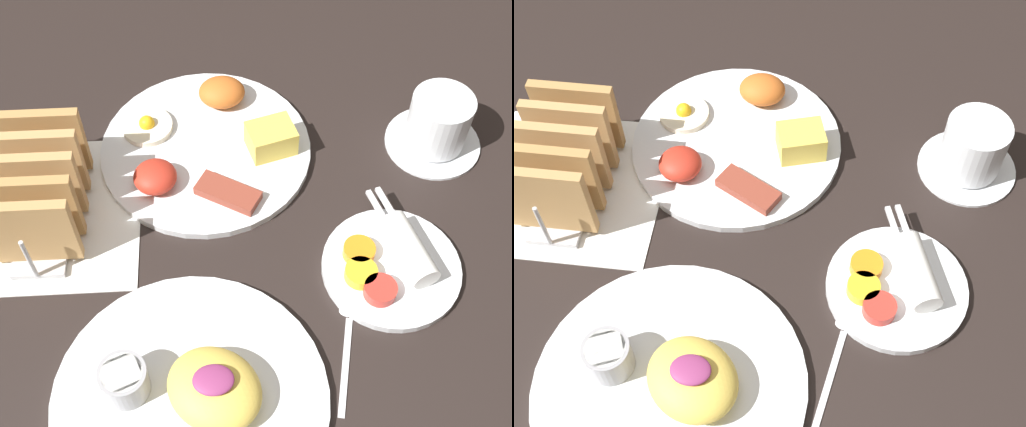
% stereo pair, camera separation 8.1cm
% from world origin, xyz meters
% --- Properties ---
extents(ground_plane, '(3.00, 3.00, 0.00)m').
position_xyz_m(ground_plane, '(0.00, 0.00, 0.00)').
color(ground_plane, black).
extents(napkin_flat, '(0.22, 0.22, 0.00)m').
position_xyz_m(napkin_flat, '(-0.20, 0.09, 0.00)').
color(napkin_flat, white).
rests_on(napkin_flat, ground_plane).
extents(plate_breakfast, '(0.26, 0.26, 0.05)m').
position_xyz_m(plate_breakfast, '(-0.01, 0.18, 0.01)').
color(plate_breakfast, white).
rests_on(plate_breakfast, ground_plane).
extents(plate_condiments, '(0.16, 0.17, 0.04)m').
position_xyz_m(plate_condiments, '(0.19, -0.01, 0.01)').
color(plate_condiments, white).
rests_on(plate_condiments, ground_plane).
extents(plate_foreground, '(0.28, 0.28, 0.06)m').
position_xyz_m(plate_foreground, '(-0.03, -0.15, 0.01)').
color(plate_foreground, white).
rests_on(plate_foreground, ground_plane).
extents(toast_rack, '(0.10, 0.18, 0.10)m').
position_xyz_m(toast_rack, '(-0.20, 0.09, 0.05)').
color(toast_rack, '#B7B7BC').
rests_on(toast_rack, ground_plane).
extents(coffee_cup, '(0.12, 0.12, 0.08)m').
position_xyz_m(coffee_cup, '(0.27, 0.17, 0.04)').
color(coffee_cup, white).
rests_on(coffee_cup, ground_plane).
extents(teaspoon, '(0.04, 0.13, 0.01)m').
position_xyz_m(teaspoon, '(0.13, -0.09, 0.00)').
color(teaspoon, silver).
rests_on(teaspoon, ground_plane).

